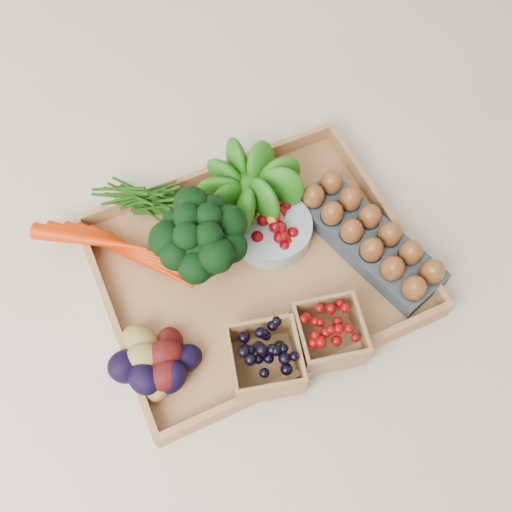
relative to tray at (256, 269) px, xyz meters
name	(u,v)px	position (x,y,z in m)	size (l,w,h in m)	color
ground	(256,271)	(0.00, 0.00, -0.01)	(4.00, 4.00, 0.00)	beige
tray	(256,269)	(0.00, 0.00, 0.00)	(0.55, 0.45, 0.01)	#AE7949
carrots	(128,250)	(-0.20, 0.12, 0.03)	(0.21, 0.15, 0.05)	red
lettuce	(248,184)	(0.05, 0.13, 0.07)	(0.13, 0.13, 0.13)	#1E4B0B
broccoli	(202,252)	(-0.09, 0.04, 0.07)	(0.16, 0.16, 0.13)	black
cherry_bowl	(272,230)	(0.06, 0.05, 0.03)	(0.15, 0.15, 0.04)	#8C9EA5
egg_carton	(368,241)	(0.21, -0.04, 0.03)	(0.11, 0.30, 0.04)	#343B42
potatoes	(154,366)	(-0.23, -0.11, 0.05)	(0.16, 0.16, 0.09)	#380909
punnet_blackberry	(265,360)	(-0.07, -0.18, 0.05)	(0.11, 0.11, 0.08)	black
punnet_raspberry	(329,334)	(0.05, -0.18, 0.04)	(0.11, 0.11, 0.07)	#6A0404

